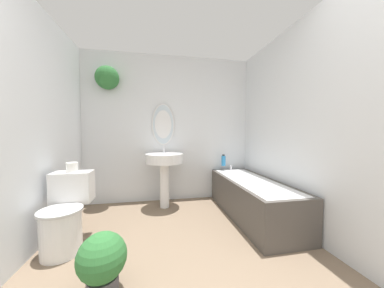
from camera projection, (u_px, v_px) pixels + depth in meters
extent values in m
cube|color=silver|center=(170.00, 129.00, 3.23)|extent=(2.83, 0.06, 2.40)
ellipsoid|color=silver|center=(163.00, 124.00, 3.17)|extent=(0.38, 0.02, 0.68)
ellipsoid|color=silver|center=(163.00, 124.00, 3.16)|extent=(0.34, 0.01, 0.64)
cylinder|color=#47474C|center=(107.00, 72.00, 2.88)|extent=(0.16, 0.16, 0.09)
sphere|color=#2D6B33|center=(107.00, 78.00, 2.89)|extent=(0.35, 0.35, 0.35)
cube|color=silver|center=(13.00, 123.00, 1.57)|extent=(0.06, 2.91, 2.40)
cube|color=silver|center=(307.00, 126.00, 2.10)|extent=(0.06, 2.91, 2.40)
cylinder|color=white|center=(61.00, 233.00, 1.78)|extent=(0.34, 0.34, 0.40)
cylinder|color=silver|center=(61.00, 211.00, 1.77)|extent=(0.37, 0.37, 0.02)
cube|color=white|center=(73.00, 187.00, 2.04)|extent=(0.38, 0.22, 0.32)
cylinder|color=white|center=(165.00, 185.00, 2.92)|extent=(0.14, 0.14, 0.68)
cylinder|color=white|center=(164.00, 158.00, 2.89)|extent=(0.56, 0.56, 0.14)
cylinder|color=silver|center=(164.00, 150.00, 3.04)|extent=(0.02, 0.02, 0.10)
cube|color=#4C4742|center=(251.00, 198.00, 2.60)|extent=(0.61, 1.64, 0.49)
cube|color=white|center=(252.00, 182.00, 2.58)|extent=(0.51, 1.54, 0.04)
cylinder|color=silver|center=(231.00, 168.00, 3.29)|extent=(0.04, 0.04, 0.08)
cylinder|color=#2D84C6|center=(223.00, 161.00, 3.27)|extent=(0.07, 0.07, 0.17)
cylinder|color=black|center=(224.00, 155.00, 3.26)|extent=(0.04, 0.04, 0.02)
cylinder|color=#47474C|center=(103.00, 286.00, 1.33)|extent=(0.21, 0.21, 0.13)
sphere|color=#2D6B33|center=(102.00, 257.00, 1.32)|extent=(0.33, 0.33, 0.33)
cylinder|color=white|center=(72.00, 167.00, 2.02)|extent=(0.11, 0.11, 0.10)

